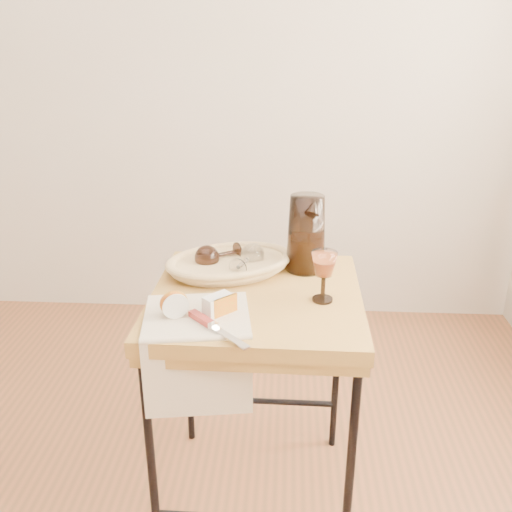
# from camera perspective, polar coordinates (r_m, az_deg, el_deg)

# --- Properties ---
(wall_back) EXTENTS (3.60, 0.00, 2.70)m
(wall_back) POSITION_cam_1_polar(r_m,az_deg,el_deg) (2.82, -9.86, 20.12)
(wall_back) COLOR #C2B39A
(wall_back) RESTS_ON ground
(side_table) EXTENTS (0.60, 0.60, 0.75)m
(side_table) POSITION_cam_1_polar(r_m,az_deg,el_deg) (1.77, 0.04, -14.73)
(side_table) COLOR brown
(side_table) RESTS_ON floor
(tea_towel) EXTENTS (0.30, 0.28, 0.01)m
(tea_towel) POSITION_cam_1_polar(r_m,az_deg,el_deg) (1.46, -6.09, -6.06)
(tea_towel) COLOR beige
(tea_towel) RESTS_ON side_table
(bread_basket) EXTENTS (0.42, 0.36, 0.05)m
(bread_basket) POSITION_cam_1_polar(r_m,az_deg,el_deg) (1.70, -2.68, -0.93)
(bread_basket) COLOR tan
(bread_basket) RESTS_ON side_table
(goblet_lying_a) EXTENTS (0.14, 0.13, 0.08)m
(goblet_lying_a) POSITION_cam_1_polar(r_m,az_deg,el_deg) (1.71, -3.68, 0.13)
(goblet_lying_a) COLOR #331D15
(goblet_lying_a) RESTS_ON bread_basket
(goblet_lying_b) EXTENTS (0.11, 0.14, 0.07)m
(goblet_lying_b) POSITION_cam_1_polar(r_m,az_deg,el_deg) (1.66, -0.99, -0.44)
(goblet_lying_b) COLOR white
(goblet_lying_b) RESTS_ON bread_basket
(pitcher) EXTENTS (0.23, 0.28, 0.27)m
(pitcher) POSITION_cam_1_polar(r_m,az_deg,el_deg) (1.69, 5.17, 2.33)
(pitcher) COLOR black
(pitcher) RESTS_ON side_table
(wine_goblet) EXTENTS (0.08, 0.08, 0.15)m
(wine_goblet) POSITION_cam_1_polar(r_m,az_deg,el_deg) (1.51, 6.94, -2.09)
(wine_goblet) COLOR white
(wine_goblet) RESTS_ON side_table
(apple_half) EXTENTS (0.08, 0.07, 0.07)m
(apple_half) POSITION_cam_1_polar(r_m,az_deg,el_deg) (1.45, -8.42, -4.78)
(apple_half) COLOR #B41805
(apple_half) RESTS_ON tea_towel
(apple_wedge) EXTENTS (0.08, 0.08, 0.05)m
(apple_wedge) POSITION_cam_1_polar(r_m,az_deg,el_deg) (1.45, -3.92, -4.97)
(apple_wedge) COLOR white
(apple_wedge) RESTS_ON tea_towel
(table_knife) EXTENTS (0.17, 0.17, 0.02)m
(table_knife) POSITION_cam_1_polar(r_m,az_deg,el_deg) (1.37, -4.17, -7.29)
(table_knife) COLOR silver
(table_knife) RESTS_ON tea_towel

